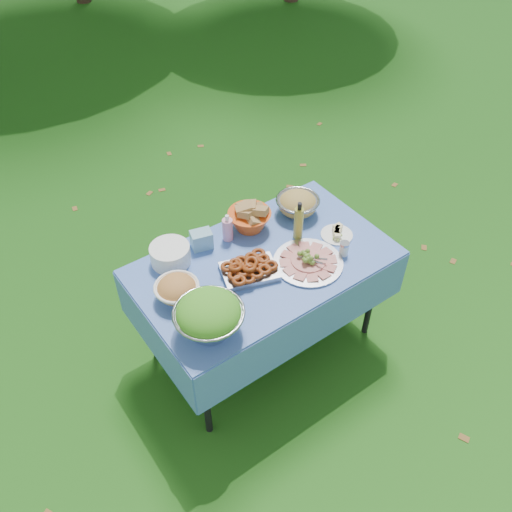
% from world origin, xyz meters
% --- Properties ---
extents(ground, '(80.00, 80.00, 0.00)m').
position_xyz_m(ground, '(0.00, 0.00, 0.00)').
color(ground, '#0B3409').
rests_on(ground, ground).
extents(picnic_table, '(1.46, 0.86, 0.76)m').
position_xyz_m(picnic_table, '(0.00, 0.00, 0.38)').
color(picnic_table, '#84BFFF').
rests_on(picnic_table, ground).
extents(salad_bowl, '(0.44, 0.44, 0.23)m').
position_xyz_m(salad_bowl, '(-0.51, -0.24, 0.88)').
color(salad_bowl, '#999CA2').
rests_on(salad_bowl, picnic_table).
extents(pasta_bowl_white, '(0.24, 0.24, 0.13)m').
position_xyz_m(pasta_bowl_white, '(-0.53, 0.05, 0.83)').
color(pasta_bowl_white, white).
rests_on(pasta_bowl_white, picnic_table).
extents(plate_stack, '(0.25, 0.25, 0.11)m').
position_xyz_m(plate_stack, '(-0.43, 0.31, 0.82)').
color(plate_stack, white).
rests_on(plate_stack, picnic_table).
extents(wipes_box, '(0.14, 0.12, 0.11)m').
position_xyz_m(wipes_box, '(-0.22, 0.31, 0.82)').
color(wipes_box, '#79B0CA').
rests_on(wipes_box, picnic_table).
extents(sanitizer_bottle, '(0.08, 0.08, 0.18)m').
position_xyz_m(sanitizer_bottle, '(-0.06, 0.28, 0.85)').
color(sanitizer_bottle, pink).
rests_on(sanitizer_bottle, picnic_table).
extents(bread_bowl, '(0.32, 0.32, 0.17)m').
position_xyz_m(bread_bowl, '(0.10, 0.29, 0.85)').
color(bread_bowl, '#E85115').
rests_on(bread_bowl, picnic_table).
extents(pasta_bowl_steel, '(0.34, 0.34, 0.14)m').
position_xyz_m(pasta_bowl_steel, '(0.43, 0.23, 0.83)').
color(pasta_bowl_steel, '#999CA2').
rests_on(pasta_bowl_steel, picnic_table).
extents(fried_tray, '(0.36, 0.30, 0.07)m').
position_xyz_m(fried_tray, '(-0.13, -0.03, 0.80)').
color(fried_tray, '#A7A6AB').
rests_on(fried_tray, picnic_table).
extents(charcuterie_platter, '(0.49, 0.49, 0.09)m').
position_xyz_m(charcuterie_platter, '(0.19, -0.16, 0.81)').
color(charcuterie_platter, '#A2A3A9').
rests_on(charcuterie_platter, picnic_table).
extents(oil_bottle, '(0.07, 0.07, 0.25)m').
position_xyz_m(oil_bottle, '(0.29, 0.05, 0.89)').
color(oil_bottle, '#A9A236').
rests_on(oil_bottle, picnic_table).
extents(cheese_plate, '(0.23, 0.23, 0.05)m').
position_xyz_m(cheese_plate, '(0.48, -0.07, 0.79)').
color(cheese_plate, white).
rests_on(cheese_plate, picnic_table).
extents(shaker, '(0.07, 0.07, 0.09)m').
position_xyz_m(shaker, '(0.41, -0.22, 0.81)').
color(shaker, white).
rests_on(shaker, picnic_table).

